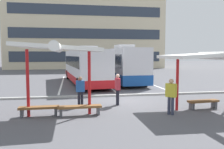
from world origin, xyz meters
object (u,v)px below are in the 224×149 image
Objects in this scene: bench_2 at (39,109)px; waiting_shelter_1 at (58,49)px; coach_bus_0 at (84,66)px; waiting_passenger_0 at (118,87)px; bench_4 at (203,102)px; waiting_passenger_2 at (171,94)px; waiting_passenger_1 at (80,89)px; waiting_shelter_2 at (208,56)px; bench_3 at (80,108)px; coach_bus_1 at (120,65)px.

waiting_shelter_1 is at bearing -13.80° from bench_2.
waiting_passenger_0 is (1.21, -10.28, -0.65)m from coach_bus_0.
coach_bus_0 is at bearing 114.02° from bench_4.
waiting_passenger_1 is at bearing 148.32° from waiting_passenger_2.
waiting_shelter_2 reaches higher than waiting_passenger_0.
coach_bus_0 is at bearing 81.57° from waiting_shelter_1.
waiting_shelter_2 reaches higher than bench_3.
waiting_shelter_1 is 2.55× the size of bench_2.
waiting_shelter_2 reaches higher than bench_2.
coach_bus_1 is 11.52m from waiting_passenger_0.
waiting_passenger_2 is (4.02, -2.48, 0.05)m from waiting_passenger_1.
waiting_shelter_2 is at bearing -66.56° from coach_bus_0.
waiting_shelter_2 is 2.36m from bench_4.
waiting_passenger_0 is at bearing 157.85° from bench_4.
waiting_passenger_2 is (3.21, -12.77, -0.68)m from coach_bus_0.
bench_3 is 6.67m from waiting_shelter_2.
waiting_shelter_1 is 7.63m from bench_4.
waiting_passenger_1 is (-6.14, 1.67, 0.57)m from bench_4.
coach_bus_1 is 6.96× the size of waiting_passenger_0.
waiting_shelter_1 is 5.45m from waiting_passenger_2.
coach_bus_0 is at bearing -165.87° from coach_bus_1.
bench_3 is (0.90, 0.07, -2.64)m from waiting_shelter_1.
waiting_shelter_1 reaches higher than waiting_passenger_2.
coach_bus_1 is 13.73m from waiting_passenger_2.
waiting_passenger_1 is (-6.14, 2.00, -1.77)m from waiting_shelter_2.
coach_bus_0 is 2.50× the size of waiting_shelter_2.
coach_bus_0 is 7.81× the size of waiting_passenger_1.
waiting_shelter_1 is 2.83× the size of waiting_passenger_1.
bench_2 and bench_3 have the same top height.
coach_bus_1 is (3.73, 0.94, 0.06)m from coach_bus_0.
bench_4 is (6.24, 0.24, -0.01)m from bench_3.
waiting_shelter_2 reaches higher than waiting_passenger_2.
waiting_shelter_2 is at bearing -25.97° from waiting_passenger_0.
waiting_shelter_1 is at bearing -146.68° from waiting_passenger_0.
bench_2 is at bearing -179.31° from bench_4.
bench_3 is 2.94m from waiting_passenger_0.
bench_2 is 6.01m from waiting_passenger_2.
waiting_shelter_2 is (5.33, -12.28, 1.03)m from coach_bus_0.
coach_bus_1 is at bearing 14.13° from coach_bus_0.
coach_bus_0 is at bearing 96.72° from waiting_passenger_0.
coach_bus_0 reaches higher than waiting_shelter_1.
waiting_passenger_2 is at bearing -75.87° from coach_bus_0.
bench_4 is (0.00, 0.33, -2.34)m from waiting_shelter_2.
waiting_shelter_1 is 3.04m from waiting_passenger_1.
coach_bus_0 reaches higher than waiting_passenger_2.
coach_bus_0 is 7.47× the size of waiting_passenger_2.
coach_bus_0 reaches higher than waiting_shelter_2.
waiting_shelter_2 is at bearing -0.09° from waiting_shelter_1.
waiting_shelter_1 is at bearing 179.91° from waiting_shelter_2.
bench_2 is 2.66m from waiting_passenger_1.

